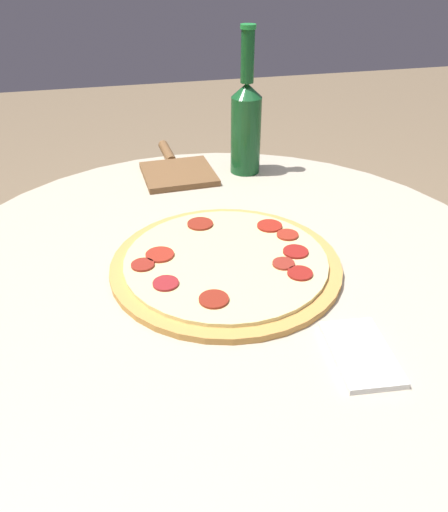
{
  "coord_description": "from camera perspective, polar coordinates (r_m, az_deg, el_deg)",
  "views": [
    {
      "loc": [
        -0.62,
        0.15,
        1.1
      ],
      "look_at": [
        -0.02,
        0.0,
        0.7
      ],
      "focal_mm": 35.0,
      "sensor_mm": 36.0,
      "label": 1
    }
  ],
  "objects": [
    {
      "name": "table",
      "position": [
        0.87,
        -0.13,
        -10.12
      ],
      "size": [
        0.91,
        0.91,
        0.68
      ],
      "color": "#B2A893",
      "rests_on": "ground_plane"
    },
    {
      "name": "pizza",
      "position": [
        0.74,
        0.02,
        -0.78
      ],
      "size": [
        0.34,
        0.34,
        0.02
      ],
      "color": "#C68E47",
      "rests_on": "table"
    },
    {
      "name": "beer_bottle",
      "position": [
        1.04,
        2.53,
        15.0
      ],
      "size": [
        0.06,
        0.06,
        0.29
      ],
      "color": "#144C23",
      "rests_on": "table"
    },
    {
      "name": "pizza_paddle",
      "position": [
        1.07,
        -5.47,
        9.79
      ],
      "size": [
        0.25,
        0.15,
        0.02
      ],
      "rotation": [
        0.0,
        0.0,
        0.04
      ],
      "color": "brown",
      "rests_on": "table"
    },
    {
      "name": "napkin",
      "position": [
        0.62,
        15.39,
        -10.67
      ],
      "size": [
        0.12,
        0.08,
        0.01
      ],
      "color": "white",
      "rests_on": "table"
    }
  ]
}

